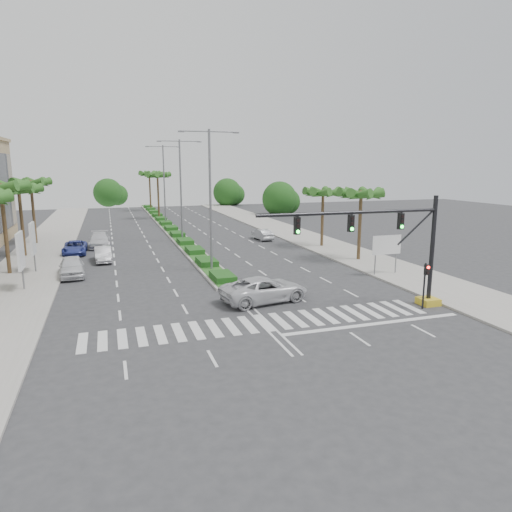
{
  "coord_description": "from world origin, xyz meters",
  "views": [
    {
      "loc": [
        -8.33,
        -24.03,
        9.06
      ],
      "look_at": [
        1.1,
        4.91,
        3.0
      ],
      "focal_mm": 32.0,
      "sensor_mm": 36.0,
      "label": 1
    }
  ],
  "objects": [
    {
      "name": "ground",
      "position": [
        0.0,
        0.0,
        0.0
      ],
      "size": [
        160.0,
        160.0,
        0.0
      ],
      "primitive_type": "plane",
      "color": "#333335",
      "rests_on": "ground"
    },
    {
      "name": "footpath_right",
      "position": [
        15.2,
        20.0,
        0.07
      ],
      "size": [
        6.0,
        120.0,
        0.15
      ],
      "primitive_type": "cube",
      "color": "gray",
      "rests_on": "ground"
    },
    {
      "name": "footpath_left",
      "position": [
        -15.2,
        20.0,
        0.07
      ],
      "size": [
        6.0,
        120.0,
        0.15
      ],
      "primitive_type": "cube",
      "color": "gray",
      "rests_on": "ground"
    },
    {
      "name": "median",
      "position": [
        0.0,
        45.0,
        0.1
      ],
      "size": [
        2.2,
        75.0,
        0.2
      ],
      "primitive_type": "cube",
      "color": "gray",
      "rests_on": "ground"
    },
    {
      "name": "median_grass",
      "position": [
        0.0,
        45.0,
        0.22
      ],
      "size": [
        1.8,
        75.0,
        0.04
      ],
      "primitive_type": "cube",
      "color": "#24561D",
      "rests_on": "median"
    },
    {
      "name": "signal_gantry",
      "position": [
        9.27,
        -0.0,
        3.46
      ],
      "size": [
        12.6,
        1.2,
        7.2
      ],
      "color": "gold",
      "rests_on": "ground"
    },
    {
      "name": "pedestrian_signal",
      "position": [
        10.6,
        -0.68,
        2.04
      ],
      "size": [
        0.28,
        0.36,
        3.0
      ],
      "color": "black",
      "rests_on": "ground"
    },
    {
      "name": "direction_sign",
      "position": [
        13.5,
        7.99,
        2.45
      ],
      "size": [
        2.7,
        0.11,
        3.4
      ],
      "color": "slate",
      "rests_on": "ground"
    },
    {
      "name": "billboard_near",
      "position": [
        -14.5,
        12.0,
        2.96
      ],
      "size": [
        0.18,
        2.1,
        4.35
      ],
      "color": "slate",
      "rests_on": "ground"
    },
    {
      "name": "billboard_far",
      "position": [
        -14.5,
        18.0,
        2.96
      ],
      "size": [
        0.18,
        2.1,
        4.35
      ],
      "color": "slate",
      "rests_on": "ground"
    },
    {
      "name": "palm_left_mid",
      "position": [
        -16.5,
        18.0,
        7.08
      ],
      "size": [
        4.57,
        4.68,
        7.95
      ],
      "color": "brown",
      "rests_on": "ground"
    },
    {
      "name": "palm_left_far",
      "position": [
        -16.5,
        26.0,
        6.5
      ],
      "size": [
        4.57,
        4.68,
        7.35
      ],
      "color": "brown",
      "rests_on": "ground"
    },
    {
      "name": "palm_left_end",
      "position": [
        -16.5,
        34.0,
        6.88
      ],
      "size": [
        4.57,
        4.68,
        7.75
      ],
      "color": "brown",
      "rests_on": "ground"
    },
    {
      "name": "palm_right_near",
      "position": [
        14.5,
        14.0,
        6.2
      ],
      "size": [
        4.57,
        4.68,
        7.05
      ],
      "color": "brown",
      "rests_on": "ground"
    },
    {
      "name": "palm_right_far",
      "position": [
        14.5,
        22.0,
        5.91
      ],
      "size": [
        4.57,
        4.68,
        6.75
      ],
      "color": "brown",
      "rests_on": "ground"
    },
    {
      "name": "palm_median_a",
      "position": [
        0.0,
        55.0,
        7.17
      ],
      "size": [
        4.57,
        4.68,
        8.05
      ],
      "color": "brown",
      "rests_on": "ground"
    },
    {
      "name": "palm_median_b",
      "position": [
        0.0,
        70.0,
        7.17
      ],
      "size": [
        4.57,
        4.68,
        8.05
      ],
      "color": "brown",
      "rests_on": "ground"
    },
    {
      "name": "streetlight_near",
      "position": [
        0.0,
        14.0,
        6.81
      ],
      "size": [
        5.1,
        0.25,
        12.0
      ],
      "color": "slate",
      "rests_on": "ground"
    },
    {
      "name": "streetlight_mid",
      "position": [
        0.0,
        30.0,
        6.81
      ],
      "size": [
        5.1,
        0.25,
        12.0
      ],
      "color": "slate",
      "rests_on": "ground"
    },
    {
      "name": "streetlight_far",
      "position": [
        0.0,
        46.0,
        6.81
      ],
      "size": [
        5.1,
        0.25,
        12.0
      ],
      "color": "slate",
      "rests_on": "ground"
    },
    {
      "name": "car_parked_a",
      "position": [
        -11.44,
        15.74,
        0.83
      ],
      "size": [
        2.26,
        4.96,
        1.65
      ],
      "primitive_type": "imported",
      "rotation": [
        0.0,
        0.0,
        0.06
      ],
      "color": "silver",
      "rests_on": "ground"
    },
    {
      "name": "car_parked_b",
      "position": [
        -9.01,
        21.23,
        0.71
      ],
      "size": [
        1.72,
        4.37,
        1.41
      ],
      "primitive_type": "imported",
      "rotation": [
        0.0,
        0.0,
        0.05
      ],
      "color": "silver",
      "rests_on": "ground"
    },
    {
      "name": "car_parked_c",
      "position": [
        -11.8,
        26.05,
        0.69
      ],
      "size": [
        2.33,
        4.96,
        1.37
      ],
      "primitive_type": "imported",
      "rotation": [
        0.0,
        0.0,
        -0.01
      ],
      "color": "#313E96",
      "rests_on": "ground"
    },
    {
      "name": "car_parked_d",
      "position": [
        -9.4,
        29.75,
        0.8
      ],
      "size": [
        2.36,
        5.58,
        1.61
      ],
      "primitive_type": "imported",
      "rotation": [
        0.0,
        0.0,
        -0.02
      ],
      "color": "silver",
      "rests_on": "ground"
    },
    {
      "name": "car_crossing",
      "position": [
        1.44,
        4.07,
        0.84
      ],
      "size": [
        6.45,
        3.81,
        1.68
      ],
      "primitive_type": "imported",
      "rotation": [
        0.0,
        0.0,
        1.75
      ],
      "color": "silver",
      "rests_on": "ground"
    },
    {
      "name": "car_right",
      "position": [
        9.7,
        28.86,
        0.67
      ],
      "size": [
        1.8,
        4.19,
        1.34
      ],
      "primitive_type": "imported",
      "rotation": [
        0.0,
        0.0,
        3.24
      ],
      "color": "#B3B3B8",
      "rests_on": "ground"
    }
  ]
}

